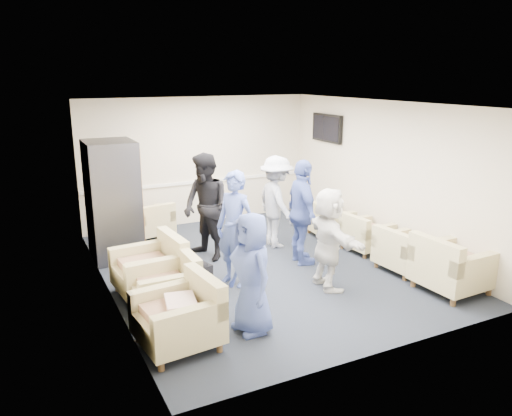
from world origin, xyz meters
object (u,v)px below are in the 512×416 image
armchair_left_mid (168,286)px  vending_machine (113,200)px  armchair_right_midnear (403,253)px  armchair_right_midfar (364,235)px  person_mid_left (235,229)px  person_back_left (206,207)px  armchair_corner (152,223)px  person_mid_right (302,213)px  person_front_right (329,239)px  person_front_left (252,273)px  armchair_left_far (153,270)px  armchair_right_near (449,268)px  armchair_left_near (182,318)px  armchair_right_far (328,221)px  person_back_right (276,202)px

armchair_left_mid → vending_machine: bearing=-174.9°
armchair_right_midnear → armchair_right_midfar: armchair_right_midnear is taller
person_mid_left → person_back_left: person_back_left is taller
armchair_corner → person_mid_right: 3.22m
armchair_right_midfar → person_front_right: 1.90m
vending_machine → person_front_left: 3.61m
armchair_left_far → armchair_right_near: 4.36m
armchair_right_midfar → person_front_left: size_ratio=0.52×
armchair_left_near → armchair_right_midfar: 4.36m
armchair_corner → person_front_right: (1.76, -3.55, 0.47)m
armchair_left_mid → person_front_left: (0.77, -1.05, 0.44)m
armchair_corner → armchair_right_far: bearing=145.4°
armchair_right_midnear → armchair_right_midfar: size_ratio=1.04×
armchair_right_near → person_back_left: person_back_left is taller
person_back_right → person_mid_right: (-0.04, -0.97, 0.04)m
armchair_right_near → person_front_right: bearing=56.1°
armchair_left_far → person_mid_left: size_ratio=0.56×
armchair_left_mid → person_back_left: size_ratio=0.46×
armchair_right_near → armchair_right_far: size_ratio=1.16×
armchair_left_mid → armchair_right_near: size_ratio=0.88×
person_back_left → armchair_right_near: bearing=25.3°
armchair_right_midnear → person_back_left: size_ratio=0.45×
armchair_right_near → armchair_right_midfar: armchair_right_near is taller
person_mid_right → armchair_corner: bearing=48.2°
vending_machine → person_front_left: vending_machine is taller
armchair_right_midfar → person_back_right: bearing=49.1°
armchair_right_near → person_back_left: bearing=40.8°
armchair_right_midnear → person_mid_right: size_ratio=0.47×
armchair_right_near → person_front_right: person_front_right is taller
armchair_right_far → person_front_right: bearing=151.2°
armchair_right_near → vending_machine: size_ratio=0.47×
armchair_left_near → person_front_right: 2.62m
armchair_right_near → armchair_right_far: (-0.09, 3.02, -0.07)m
vending_machine → person_back_left: 1.62m
armchair_left_near → vending_machine: vending_machine is taller
person_back_left → person_mid_right: bearing=38.1°
armchair_left_mid → armchair_right_far: (3.80, 1.72, -0.03)m
armchair_left_near → armchair_right_far: (3.93, 2.73, -0.05)m
person_front_right → person_back_left: bearing=38.3°
person_back_right → person_front_right: person_back_right is taller
armchair_right_near → person_front_left: bearing=83.4°
armchair_left_far → person_front_right: 2.63m
armchair_left_far → person_back_right: (2.64, 1.07, 0.49)m
armchair_left_mid → person_mid_left: 1.36m
armchair_left_mid → armchair_right_near: (3.89, -1.30, 0.03)m
armchair_left_mid → vending_machine: size_ratio=0.41×
armchair_left_near → person_front_left: person_front_left is taller
armchair_right_near → person_front_left: person_front_left is taller
armchair_left_near → armchair_right_far: bearing=118.8°
armchair_left_mid → person_mid_right: (2.55, 0.69, 0.56)m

